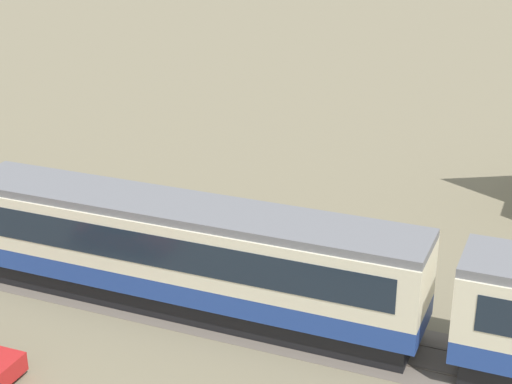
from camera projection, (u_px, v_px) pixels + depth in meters
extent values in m
cube|color=#234293|center=(184.00, 275.00, 29.45)|extent=(18.11, 2.99, 0.80)
cube|color=beige|center=(183.00, 239.00, 28.90)|extent=(18.11, 2.99, 2.20)
cube|color=#192330|center=(183.00, 236.00, 28.86)|extent=(16.66, 3.03, 1.23)
cube|color=slate|center=(182.00, 208.00, 28.44)|extent=(18.11, 2.81, 0.30)
cube|color=black|center=(185.00, 295.00, 29.75)|extent=(17.39, 2.57, 0.88)
cylinder|color=black|center=(329.00, 337.00, 26.99)|extent=(0.90, 0.18, 0.90)
cylinder|color=black|center=(342.00, 317.00, 28.23)|extent=(0.90, 0.18, 0.90)
cylinder|color=black|center=(44.00, 275.00, 31.29)|extent=(0.90, 0.18, 0.90)
cylinder|color=black|center=(65.00, 260.00, 32.52)|extent=(0.90, 0.18, 0.90)
cube|color=#665B51|center=(345.00, 340.00, 27.65)|extent=(147.25, 3.60, 0.01)
cube|color=#4C4238|center=(339.00, 350.00, 27.02)|extent=(147.25, 0.12, 0.04)
cube|color=#4C4238|center=(350.00, 330.00, 28.26)|extent=(147.25, 0.12, 0.04)
cylinder|color=black|center=(5.00, 362.00, 25.84)|extent=(0.62, 0.20, 0.62)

